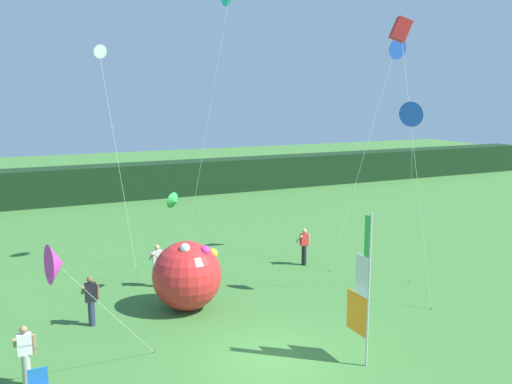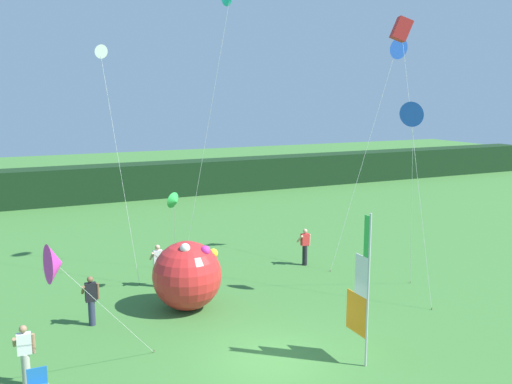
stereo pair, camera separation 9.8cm
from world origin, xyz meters
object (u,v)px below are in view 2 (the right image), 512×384
(inflatable_balloon, at_px, (187,275))
(kite_magenta_delta_1, at_px, (55,264))
(person_mid_field, at_px, (91,299))
(kite_blue_delta_4, at_px, (396,49))
(kite_red_box_0, at_px, (401,30))
(person_far_left, at_px, (158,264))
(person_far_right, at_px, (305,246))
(kite_green_delta_5, at_px, (175,201))
(kite_white_delta_6, at_px, (101,54))
(person_near_banner, at_px, (25,353))
(kite_blue_delta_3, at_px, (413,114))
(banner_flag, at_px, (362,291))
(folding_chair, at_px, (38,384))

(inflatable_balloon, relative_size, kite_magenta_delta_1, 0.61)
(person_mid_field, height_order, kite_blue_delta_4, kite_blue_delta_4)
(inflatable_balloon, height_order, kite_red_box_0, kite_red_box_0)
(person_far_left, xyz_separation_m, person_far_right, (6.69, 0.05, -0.03))
(person_far_left, distance_m, kite_green_delta_5, 2.94)
(person_far_right, xyz_separation_m, kite_white_delta_6, (-8.00, 3.08, 8.29))
(person_near_banner, xyz_separation_m, kite_white_delta_6, (3.82, 9.15, 8.29))
(person_mid_field, xyz_separation_m, kite_white_delta_6, (1.66, 5.88, 8.28))
(person_mid_field, bearing_deg, kite_magenta_delta_1, -106.11)
(kite_white_delta_6, bearing_deg, kite_blue_delta_4, -15.99)
(person_mid_field, distance_m, kite_blue_delta_4, 16.54)
(kite_blue_delta_3, distance_m, kite_blue_delta_4, 6.33)
(person_far_left, height_order, person_far_right, person_far_left)
(person_far_right, distance_m, kite_magenta_delta_1, 13.68)
(kite_magenta_delta_1, height_order, kite_green_delta_5, kite_magenta_delta_1)
(person_mid_field, bearing_deg, banner_flag, -41.64)
(banner_flag, bearing_deg, person_near_banner, 163.59)
(kite_blue_delta_4, bearing_deg, kite_green_delta_5, -176.16)
(person_far_left, bearing_deg, kite_blue_delta_4, -2.03)
(person_far_left, relative_size, person_far_right, 1.03)
(kite_blue_delta_3, xyz_separation_m, kite_blue_delta_4, (3.02, 4.89, 2.66))
(kite_blue_delta_3, relative_size, kite_green_delta_5, 1.86)
(kite_magenta_delta_1, xyz_separation_m, kite_blue_delta_4, (15.29, 7.14, 5.88))
(folding_chair, height_order, kite_white_delta_6, kite_white_delta_6)
(kite_magenta_delta_1, xyz_separation_m, kite_blue_delta_3, (12.27, 2.26, 3.22))
(kite_red_box_0, distance_m, kite_white_delta_6, 11.96)
(banner_flag, distance_m, inflatable_balloon, 6.78)
(inflatable_balloon, height_order, kite_white_delta_6, kite_white_delta_6)
(kite_blue_delta_3, height_order, kite_green_delta_5, kite_blue_delta_3)
(person_near_banner, height_order, kite_magenta_delta_1, kite_magenta_delta_1)
(person_far_right, relative_size, kite_white_delta_6, 0.17)
(person_far_left, bearing_deg, kite_red_box_0, -25.49)
(banner_flag, height_order, inflatable_balloon, banner_flag)
(folding_chair, height_order, kite_magenta_delta_1, kite_magenta_delta_1)
(folding_chair, relative_size, kite_magenta_delta_1, 0.21)
(inflatable_balloon, bearing_deg, person_far_left, 97.30)
(kite_magenta_delta_1, distance_m, kite_blue_delta_3, 12.89)
(banner_flag, xyz_separation_m, kite_red_box_0, (4.72, 4.64, 7.73))
(person_far_left, bearing_deg, person_mid_field, -137.19)
(kite_green_delta_5, bearing_deg, kite_magenta_delta_1, -126.67)
(person_far_right, distance_m, kite_white_delta_6, 11.93)
(kite_blue_delta_4, bearing_deg, person_far_right, 174.14)
(person_near_banner, height_order, inflatable_balloon, inflatable_balloon)
(kite_red_box_0, xyz_separation_m, kite_white_delta_6, (-9.62, 7.08, -0.66))
(person_mid_field, bearing_deg, inflatable_balloon, 0.95)
(kite_blue_delta_3, bearing_deg, kite_red_box_0, 73.64)
(kite_green_delta_5, xyz_separation_m, kite_white_delta_6, (-1.75, 4.22, 5.57))
(person_near_banner, distance_m, kite_blue_delta_4, 19.10)
(person_near_banner, xyz_separation_m, kite_blue_delta_3, (13.06, 0.75, 5.98))
(banner_flag, height_order, kite_white_delta_6, kite_white_delta_6)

